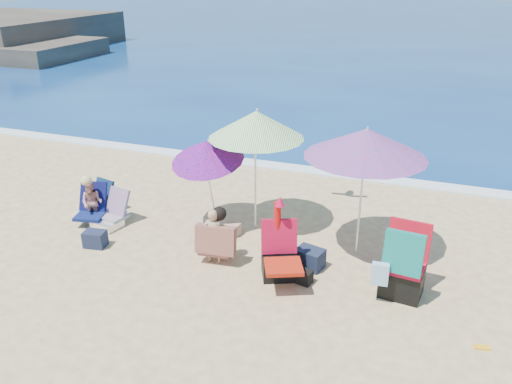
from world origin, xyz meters
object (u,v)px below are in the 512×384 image
(umbrella_striped, at_px, (256,125))
(person_left, at_px, (92,202))
(camp_chair_right, at_px, (402,271))
(umbrella_blue, at_px, (206,151))
(furled_umbrella, at_px, (278,232))
(umbrella_turquoise, at_px, (366,143))
(chair_rainbow, at_px, (111,217))
(person_center, at_px, (215,237))
(chair_navy, at_px, (96,206))
(camp_chair_left, at_px, (280,261))

(umbrella_striped, bearing_deg, person_left, -162.98)
(camp_chair_right, bearing_deg, umbrella_blue, 163.60)
(furled_umbrella, distance_m, camp_chair_right, 2.00)
(umbrella_turquoise, height_order, chair_rainbow, umbrella_turquoise)
(umbrella_turquoise, xyz_separation_m, person_center, (-2.23, -1.14, -1.56))
(umbrella_blue, xyz_separation_m, chair_navy, (-2.40, -0.30, -1.37))
(umbrella_turquoise, xyz_separation_m, camp_chair_left, (-1.05, -1.23, -1.75))
(camp_chair_left, relative_size, person_left, 1.10)
(chair_navy, xyz_separation_m, person_center, (3.08, -0.89, 0.31))
(umbrella_striped, height_order, person_left, umbrella_striped)
(furled_umbrella, xyz_separation_m, person_left, (-4.02, 0.57, -0.34))
(furled_umbrella, relative_size, camp_chair_right, 1.21)
(umbrella_blue, height_order, camp_chair_left, umbrella_blue)
(camp_chair_right, relative_size, person_center, 1.18)
(chair_rainbow, bearing_deg, camp_chair_right, -4.84)
(chair_rainbow, height_order, person_left, person_left)
(person_center, bearing_deg, umbrella_striped, 82.81)
(umbrella_turquoise, height_order, camp_chair_right, umbrella_turquoise)
(umbrella_blue, xyz_separation_m, person_left, (-2.22, -0.64, -1.10))
(camp_chair_left, height_order, person_left, camp_chair_left)
(umbrella_blue, bearing_deg, person_left, -163.94)
(furled_umbrella, distance_m, person_center, 1.15)
(person_center, bearing_deg, camp_chair_right, 1.69)
(furled_umbrella, height_order, person_center, furled_umbrella)
(umbrella_striped, height_order, chair_navy, umbrella_striped)
(umbrella_striped, xyz_separation_m, chair_navy, (-3.27, -0.61, -1.88))
(umbrella_turquoise, height_order, person_center, umbrella_turquoise)
(umbrella_turquoise, xyz_separation_m, person_left, (-5.13, -0.58, -1.60))
(camp_chair_right, relative_size, person_left, 1.21)
(umbrella_turquoise, height_order, camp_chair_left, umbrella_turquoise)
(umbrella_blue, height_order, furled_umbrella, umbrella_blue)
(umbrella_blue, distance_m, chair_rainbow, 2.35)
(umbrella_turquoise, distance_m, person_center, 2.95)
(chair_rainbow, bearing_deg, camp_chair_left, -10.05)
(camp_chair_right, distance_m, person_center, 3.08)
(chair_navy, bearing_deg, chair_rainbow, -29.26)
(umbrella_blue, relative_size, chair_rainbow, 2.45)
(camp_chair_right, bearing_deg, camp_chair_left, -174.60)
(umbrella_blue, xyz_separation_m, person_center, (0.68, -1.20, -1.06))
(furled_umbrella, xyz_separation_m, chair_navy, (-4.20, 0.91, -0.61))
(furled_umbrella, height_order, camp_chair_right, furled_umbrella)
(umbrella_striped, xyz_separation_m, camp_chair_right, (2.89, -1.41, -1.63))
(umbrella_blue, distance_m, chair_navy, 2.78)
(camp_chair_right, height_order, person_left, camp_chair_right)
(umbrella_blue, distance_m, camp_chair_left, 2.59)
(person_center, xyz_separation_m, person_left, (-2.90, 0.56, -0.04))
(furled_umbrella, relative_size, chair_rainbow, 1.86)
(umbrella_striped, distance_m, camp_chair_left, 2.57)
(umbrella_turquoise, bearing_deg, furled_umbrella, -133.96)
(chair_navy, xyz_separation_m, camp_chair_right, (6.16, -0.80, 0.25))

